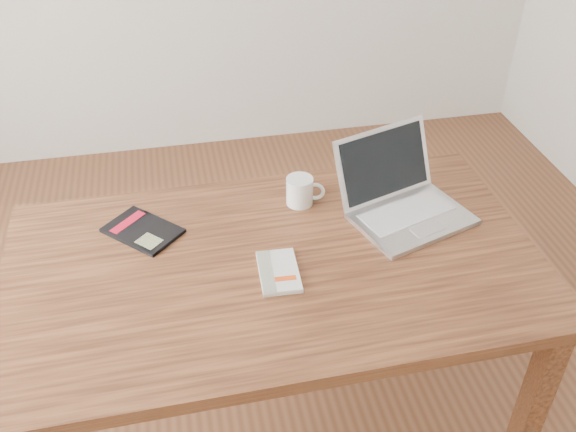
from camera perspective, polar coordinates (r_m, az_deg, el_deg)
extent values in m
cube|color=#542E19|center=(1.76, -1.21, -4.48)|extent=(1.46, 0.85, 0.04)
cube|color=#542E19|center=(2.02, 20.71, -16.05)|extent=(0.06, 0.06, 0.71)
cube|color=#542E19|center=(2.29, -19.57, -7.95)|extent=(0.06, 0.06, 0.71)
cube|color=#542E19|center=(2.43, 12.74, -3.45)|extent=(0.06, 0.06, 0.71)
cube|color=silver|center=(1.70, -0.82, -4.99)|extent=(0.11, 0.17, 0.01)
cube|color=white|center=(1.70, -0.82, -4.97)|extent=(0.11, 0.17, 0.01)
cube|color=gray|center=(1.69, -1.96, -4.89)|extent=(0.04, 0.17, 0.00)
cube|color=#DF450F|center=(1.67, -0.23, -5.56)|extent=(0.06, 0.02, 0.00)
cube|color=black|center=(1.89, -12.79, -1.26)|extent=(0.24, 0.25, 0.01)
cube|color=#AD0C22|center=(1.92, -14.06, -0.53)|extent=(0.10, 0.10, 0.00)
cube|color=gray|center=(1.83, -12.26, -2.19)|extent=(0.08, 0.08, 0.00)
cube|color=silver|center=(1.91, 11.00, -0.25)|extent=(0.38, 0.32, 0.01)
cube|color=silver|center=(1.93, 10.52, 0.37)|extent=(0.30, 0.20, 0.00)
cube|color=#BCBCC1|center=(1.87, 12.34, -1.13)|extent=(0.11, 0.08, 0.00)
cube|color=silver|center=(1.95, 8.52, 4.66)|extent=(0.34, 0.19, 0.20)
cube|color=black|center=(1.94, 8.60, 4.64)|extent=(0.30, 0.16, 0.18)
cylinder|color=white|center=(1.93, 1.04, 2.25)|extent=(0.08, 0.08, 0.09)
cylinder|color=black|center=(1.91, 1.05, 3.23)|extent=(0.07, 0.07, 0.01)
torus|color=white|center=(1.93, 2.42, 2.20)|extent=(0.06, 0.03, 0.06)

